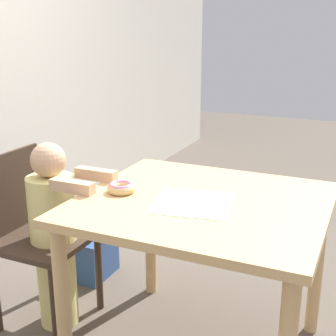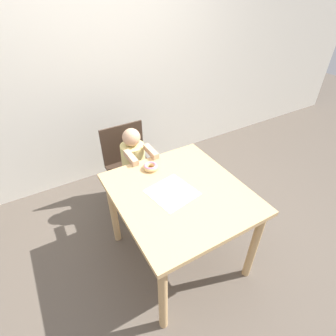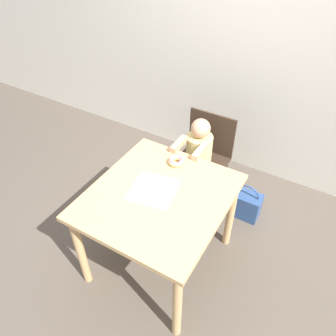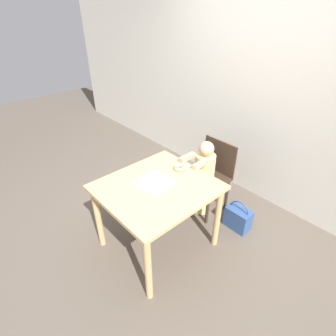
# 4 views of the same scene
# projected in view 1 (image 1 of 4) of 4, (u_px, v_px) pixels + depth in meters

# --- Properties ---
(dining_table) EXTENTS (0.90, 0.99, 0.75)m
(dining_table) POSITION_uv_depth(u_px,v_px,m) (202.00, 224.00, 1.94)
(dining_table) COLOR tan
(dining_table) RESTS_ON ground_plane
(chair) EXTENTS (0.43, 0.41, 0.85)m
(chair) POSITION_uv_depth(u_px,v_px,m) (35.00, 234.00, 2.28)
(chair) COLOR #38281E
(chair) RESTS_ON ground_plane
(child_figure) EXTENTS (0.24, 0.41, 0.93)m
(child_figure) POSITION_uv_depth(u_px,v_px,m) (55.00, 235.00, 2.23)
(child_figure) COLOR #E0D17F
(child_figure) RESTS_ON ground_plane
(donut) EXTENTS (0.12, 0.12, 0.04)m
(donut) POSITION_uv_depth(u_px,v_px,m) (121.00, 187.00, 1.98)
(donut) COLOR #DBB270
(donut) RESTS_ON dining_table
(napkin) EXTENTS (0.35, 0.35, 0.00)m
(napkin) POSITION_uv_depth(u_px,v_px,m) (193.00, 203.00, 1.86)
(napkin) COLOR white
(napkin) RESTS_ON dining_table
(handbag) EXTENTS (0.27, 0.16, 0.36)m
(handbag) POSITION_uv_depth(u_px,v_px,m) (95.00, 255.00, 2.76)
(handbag) COLOR #2D4C84
(handbag) RESTS_ON ground_plane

